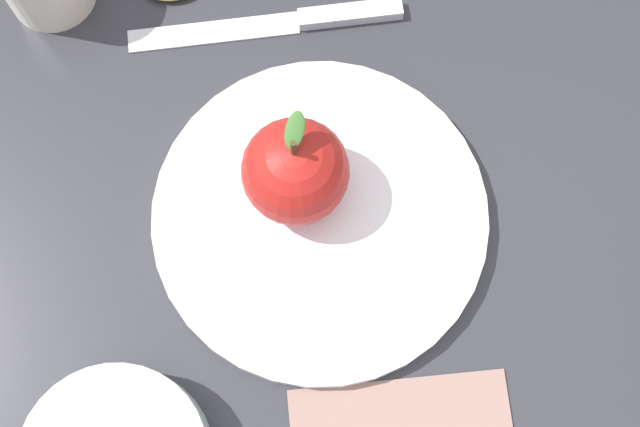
% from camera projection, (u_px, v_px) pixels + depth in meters
% --- Properties ---
extents(ground_plane, '(2.40, 2.40, 0.00)m').
position_uv_depth(ground_plane, '(305.00, 195.00, 0.63)').
color(ground_plane, '#2D2D33').
extents(dinner_plate, '(0.23, 0.23, 0.02)m').
position_uv_depth(dinner_plate, '(320.00, 218.00, 0.62)').
color(dinner_plate, white).
rests_on(dinner_plate, ground_plane).
extents(apple, '(0.07, 0.07, 0.09)m').
position_uv_depth(apple, '(295.00, 171.00, 0.58)').
color(apple, '#B21E19').
rests_on(apple, dinner_plate).
extents(knife, '(0.06, 0.20, 0.01)m').
position_uv_depth(knife, '(291.00, 22.00, 0.66)').
color(knife, silver).
rests_on(knife, ground_plane).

